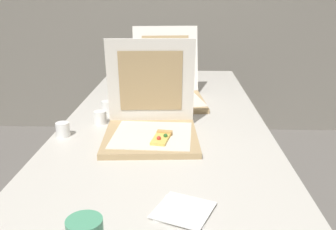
% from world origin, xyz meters
% --- Properties ---
extents(table, '(0.89, 2.13, 0.74)m').
position_xyz_m(table, '(0.00, 0.59, 0.69)').
color(table, beige).
rests_on(table, ground).
extents(pizza_box_front, '(0.38, 0.38, 0.38)m').
position_xyz_m(pizza_box_front, '(-0.04, 0.33, 0.79)').
color(pizza_box_front, tan).
rests_on(pizza_box_front, table).
extents(pizza_box_middle, '(0.41, 0.48, 0.37)m').
position_xyz_m(pizza_box_middle, '(0.00, 0.84, 0.79)').
color(pizza_box_middle, tan).
rests_on(pizza_box_middle, table).
extents(cup_white_near_left, '(0.05, 0.05, 0.06)m').
position_xyz_m(cup_white_near_left, '(-0.39, 0.32, 0.77)').
color(cup_white_near_left, white).
rests_on(cup_white_near_left, table).
extents(cup_white_near_center, '(0.05, 0.05, 0.06)m').
position_xyz_m(cup_white_near_center, '(-0.28, 0.48, 0.77)').
color(cup_white_near_center, white).
rests_on(cup_white_near_center, table).
extents(cup_white_mid, '(0.05, 0.05, 0.06)m').
position_xyz_m(cup_white_mid, '(-0.28, 0.63, 0.77)').
color(cup_white_mid, white).
rests_on(cup_white_mid, table).
extents(napkin_pile, '(0.18, 0.18, 0.01)m').
position_xyz_m(napkin_pile, '(0.08, -0.19, 0.74)').
color(napkin_pile, white).
rests_on(napkin_pile, table).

